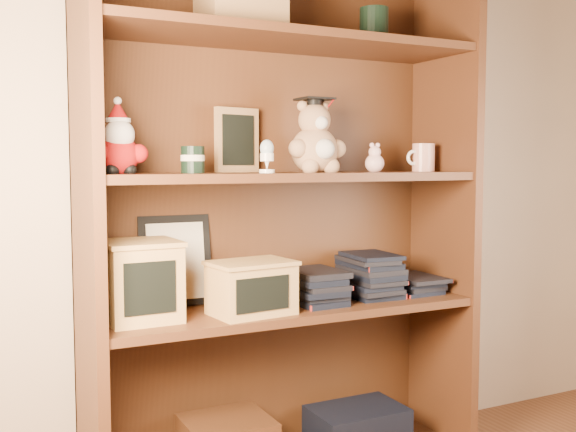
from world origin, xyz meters
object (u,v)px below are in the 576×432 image
(bookcase, at_px, (280,228))
(teacher_mug, at_px, (423,158))
(grad_teddy_bear, at_px, (315,143))
(treats_box, at_px, (141,280))

(bookcase, relative_size, teacher_mug, 15.39)
(bookcase, height_order, grad_teddy_bear, bookcase)
(grad_teddy_bear, distance_m, teacher_mug, 0.41)
(grad_teddy_bear, relative_size, teacher_mug, 2.22)
(grad_teddy_bear, distance_m, treats_box, 0.66)
(bookcase, xyz_separation_m, grad_teddy_bear, (0.09, -0.06, 0.26))
(treats_box, bearing_deg, bookcase, 6.61)
(bookcase, bearing_deg, treats_box, -173.39)
(bookcase, xyz_separation_m, teacher_mug, (0.50, -0.05, 0.22))
(treats_box, bearing_deg, grad_teddy_bear, -0.64)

